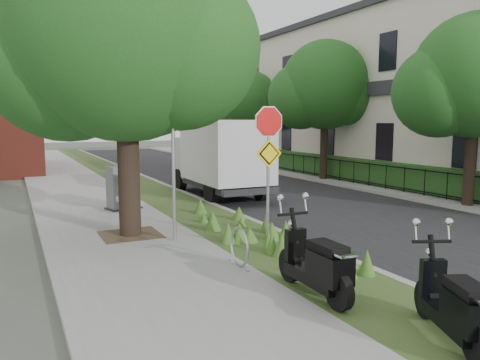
# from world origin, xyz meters

# --- Properties ---
(ground) EXTENTS (120.00, 120.00, 0.00)m
(ground) POSITION_xyz_m (0.00, 0.00, 0.00)
(ground) COLOR #4C5147
(ground) RESTS_ON ground
(sidewalk_near) EXTENTS (3.50, 60.00, 0.12)m
(sidewalk_near) POSITION_xyz_m (-4.25, 10.00, 0.06)
(sidewalk_near) COLOR gray
(sidewalk_near) RESTS_ON ground
(verge) EXTENTS (2.00, 60.00, 0.12)m
(verge) POSITION_xyz_m (-1.50, 10.00, 0.06)
(verge) COLOR #314E21
(verge) RESTS_ON ground
(kerb_near) EXTENTS (0.20, 60.00, 0.13)m
(kerb_near) POSITION_xyz_m (-0.50, 10.00, 0.07)
(kerb_near) COLOR #9E9991
(kerb_near) RESTS_ON ground
(road) EXTENTS (7.00, 60.00, 0.01)m
(road) POSITION_xyz_m (3.00, 10.00, 0.01)
(road) COLOR black
(road) RESTS_ON ground
(kerb_far) EXTENTS (0.20, 60.00, 0.13)m
(kerb_far) POSITION_xyz_m (6.50, 10.00, 0.07)
(kerb_far) COLOR #9E9991
(kerb_far) RESTS_ON ground
(footpath_far) EXTENTS (3.20, 60.00, 0.12)m
(footpath_far) POSITION_xyz_m (8.20, 10.00, 0.06)
(footpath_far) COLOR gray
(footpath_far) RESTS_ON ground
(street_tree_main) EXTENTS (6.21, 5.54, 7.66)m
(street_tree_main) POSITION_xyz_m (-4.08, 2.86, 4.80)
(street_tree_main) COLOR black
(street_tree_main) RESTS_ON ground
(bare_post) EXTENTS (0.08, 0.08, 4.00)m
(bare_post) POSITION_xyz_m (-3.20, 1.80, 2.12)
(bare_post) COLOR #A5A8AD
(bare_post) RESTS_ON ground
(bike_hoop) EXTENTS (0.06, 0.78, 0.77)m
(bike_hoop) POSITION_xyz_m (-2.70, -0.60, 0.50)
(bike_hoop) COLOR #A5A8AD
(bike_hoop) RESTS_ON ground
(sign_assembly) EXTENTS (0.94, 0.08, 3.22)m
(sign_assembly) POSITION_xyz_m (-1.40, 0.58, 2.33)
(sign_assembly) COLOR #A5A8AD
(sign_assembly) RESTS_ON ground
(fence_far) EXTENTS (0.04, 24.00, 1.00)m
(fence_far) POSITION_xyz_m (7.20, 10.00, 0.67)
(fence_far) COLOR black
(fence_far) RESTS_ON ground
(hedge_far) EXTENTS (1.00, 24.00, 1.10)m
(hedge_far) POSITION_xyz_m (7.90, 10.00, 0.67)
(hedge_far) COLOR #1D4418
(hedge_far) RESTS_ON footpath_far
(terrace_houses) EXTENTS (7.40, 26.40, 8.20)m
(terrace_houses) POSITION_xyz_m (11.49, 10.00, 4.16)
(terrace_houses) COLOR beige
(terrace_houses) RESTS_ON ground
(far_tree_a) EXTENTS (4.60, 4.10, 6.22)m
(far_tree_a) POSITION_xyz_m (6.94, 2.05, 4.13)
(far_tree_a) COLOR black
(far_tree_a) RESTS_ON ground
(far_tree_b) EXTENTS (4.83, 4.31, 6.56)m
(far_tree_b) POSITION_xyz_m (6.94, 10.05, 4.37)
(far_tree_b) COLOR black
(far_tree_b) RESTS_ON ground
(far_tree_c) EXTENTS (4.37, 3.89, 5.93)m
(far_tree_c) POSITION_xyz_m (6.94, 18.04, 3.95)
(far_tree_c) COLOR black
(far_tree_c) RESTS_ON ground
(scooter_near) EXTENTS (0.42, 1.96, 0.94)m
(scooter_near) POSITION_xyz_m (-2.30, -2.67, 0.57)
(scooter_near) COLOR black
(scooter_near) RESTS_ON ground
(scooter_far) EXTENTS (0.88, 1.73, 0.87)m
(scooter_far) POSITION_xyz_m (-1.72, -4.69, 0.54)
(scooter_far) COLOR black
(scooter_far) RESTS_ON ground
(box_truck) EXTENTS (2.30, 5.54, 2.49)m
(box_truck) POSITION_xyz_m (0.63, 7.88, 1.62)
(box_truck) COLOR #262628
(box_truck) RESTS_ON ground
(utility_cabinet) EXTENTS (1.15, 0.90, 1.35)m
(utility_cabinet) POSITION_xyz_m (-3.40, 6.35, 0.77)
(utility_cabinet) COLOR #262628
(utility_cabinet) RESTS_ON ground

